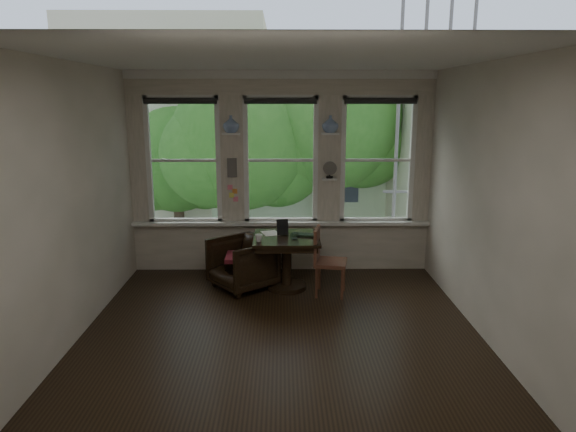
{
  "coord_description": "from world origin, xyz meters",
  "views": [
    {
      "loc": [
        0.02,
        -5.43,
        2.6
      ],
      "look_at": [
        0.09,
        0.9,
        1.15
      ],
      "focal_mm": 32.0,
      "sensor_mm": 36.0,
      "label": 1
    }
  ],
  "objects_px": {
    "table": "(286,263)",
    "side_chair_right": "(331,262)",
    "laptop": "(302,236)",
    "mug": "(259,238)",
    "armchair_left": "(242,263)"
  },
  "relations": [
    {
      "from": "armchair_left",
      "to": "laptop",
      "type": "xyz_separation_m",
      "value": [
        0.83,
        -0.03,
        0.41
      ]
    },
    {
      "from": "armchair_left",
      "to": "mug",
      "type": "xyz_separation_m",
      "value": [
        0.25,
        -0.27,
        0.44
      ]
    },
    {
      "from": "table",
      "to": "laptop",
      "type": "height_order",
      "value": "laptop"
    },
    {
      "from": "laptop",
      "to": "side_chair_right",
      "type": "bearing_deg",
      "value": -16.87
    },
    {
      "from": "table",
      "to": "laptop",
      "type": "xyz_separation_m",
      "value": [
        0.22,
        0.0,
        0.39
      ]
    },
    {
      "from": "laptop",
      "to": "mug",
      "type": "xyz_separation_m",
      "value": [
        -0.59,
        -0.24,
        0.03
      ]
    },
    {
      "from": "table",
      "to": "armchair_left",
      "type": "distance_m",
      "value": 0.62
    },
    {
      "from": "side_chair_right",
      "to": "laptop",
      "type": "height_order",
      "value": "side_chair_right"
    },
    {
      "from": "mug",
      "to": "laptop",
      "type": "bearing_deg",
      "value": 22.2
    },
    {
      "from": "table",
      "to": "side_chair_right",
      "type": "xyz_separation_m",
      "value": [
        0.59,
        -0.24,
        0.09
      ]
    },
    {
      "from": "armchair_left",
      "to": "side_chair_right",
      "type": "xyz_separation_m",
      "value": [
        1.21,
        -0.27,
        0.1
      ]
    },
    {
      "from": "table",
      "to": "side_chair_right",
      "type": "bearing_deg",
      "value": -22.16
    },
    {
      "from": "table",
      "to": "armchair_left",
      "type": "height_order",
      "value": "table"
    },
    {
      "from": "mug",
      "to": "table",
      "type": "bearing_deg",
      "value": 32.93
    },
    {
      "from": "armchair_left",
      "to": "laptop",
      "type": "bearing_deg",
      "value": 49.76
    }
  ]
}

